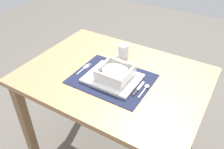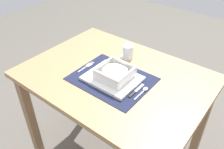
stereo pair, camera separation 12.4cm
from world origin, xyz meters
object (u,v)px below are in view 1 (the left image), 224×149
at_px(dining_table, 114,88).
at_px(spoon, 146,88).
at_px(porridge_bowl, 115,73).
at_px(condiment_saucer, 121,55).
at_px(butter_knife, 138,89).
at_px(fork, 85,68).
at_px(drinking_glass, 123,52).

height_order(dining_table, spoon, spoon).
height_order(porridge_bowl, spoon, porridge_bowl).
relative_size(porridge_bowl, condiment_saucer, 2.61).
height_order(butter_knife, condiment_saucer, condiment_saucer).
xyz_separation_m(fork, condiment_saucer, (0.12, 0.22, 0.00)).
bearing_deg(drinking_glass, fork, -118.92).
xyz_separation_m(spoon, drinking_glass, (-0.25, 0.21, 0.03)).
relative_size(butter_knife, drinking_glass, 1.49).
xyz_separation_m(spoon, condiment_saucer, (-0.26, 0.21, 0.00)).
bearing_deg(dining_table, condiment_saucer, 106.83).
bearing_deg(condiment_saucer, fork, -117.54).
bearing_deg(butter_knife, fork, -179.73).
height_order(spoon, condiment_saucer, condiment_saucer).
distance_m(fork, condiment_saucer, 0.25).
height_order(porridge_bowl, butter_knife, porridge_bowl).
height_order(butter_knife, drinking_glass, drinking_glass).
bearing_deg(drinking_glass, butter_knife, -48.04).
xyz_separation_m(dining_table, spoon, (0.20, -0.03, 0.11)).
xyz_separation_m(fork, drinking_glass, (0.13, 0.23, 0.03)).
distance_m(dining_table, fork, 0.20).
xyz_separation_m(porridge_bowl, spoon, (0.17, 0.01, -0.03)).
relative_size(fork, drinking_glass, 1.49).
bearing_deg(fork, drinking_glass, 61.48).
bearing_deg(porridge_bowl, butter_knife, -6.85).
xyz_separation_m(fork, spoon, (0.37, 0.02, 0.00)).
relative_size(porridge_bowl, butter_knife, 1.31).
height_order(porridge_bowl, condiment_saucer, porridge_bowl).
xyz_separation_m(dining_table, porridge_bowl, (0.03, -0.04, 0.14)).
height_order(spoon, drinking_glass, drinking_glass).
height_order(porridge_bowl, drinking_glass, drinking_glass).
distance_m(drinking_glass, condiment_saucer, 0.03).
relative_size(porridge_bowl, drinking_glass, 1.95).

